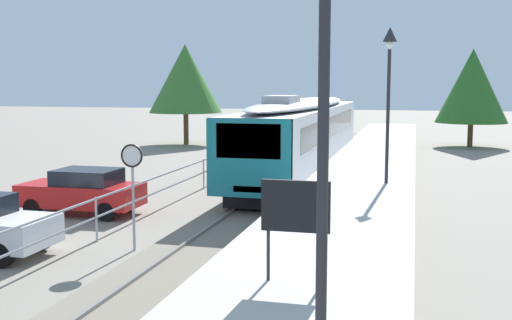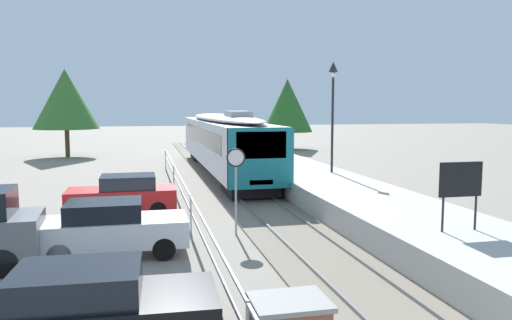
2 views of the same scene
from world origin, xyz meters
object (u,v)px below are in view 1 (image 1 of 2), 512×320
Objects in this scene: commuter_train at (303,130)px; platform_lamp_mid_platform at (389,75)px; speed_limit_sign at (132,170)px; parked_hatchback_red at (83,191)px; platform_lamp_near_end at (324,55)px; platform_notice_board at (296,210)px.

platform_lamp_mid_platform is (4.22, -7.20, 2.47)m from commuter_train.
speed_limit_sign is (-6.13, -7.27, -2.50)m from platform_lamp_mid_platform.
speed_limit_sign reaches higher than parked_hatchback_red.
platform_lamp_mid_platform is (0.00, 15.57, 0.00)m from platform_lamp_near_end.
speed_limit_sign is at bearing -130.13° from platform_lamp_mid_platform.
platform_lamp_mid_platform is 2.97× the size of platform_notice_board.
platform_lamp_mid_platform is at bearing 84.84° from platform_notice_board.
commuter_train is at bearing 62.59° from parked_hatchback_red.
speed_limit_sign is at bearing -46.08° from parked_hatchback_red.
platform_lamp_near_end is 10.61m from speed_limit_sign.
commuter_train is 11.26× the size of platform_notice_board.
speed_limit_sign is 5.41m from parked_hatchback_red.
speed_limit_sign is at bearing -97.50° from commuter_train.
platform_notice_board is at bearing -95.16° from platform_lamp_mid_platform.
speed_limit_sign is at bearing 140.09° from platform_notice_board.
speed_limit_sign is at bearing 126.43° from platform_lamp_near_end.
commuter_train is 23.29m from platform_lamp_near_end.
platform_lamp_mid_platform reaches higher than speed_limit_sign.
speed_limit_sign reaches higher than platform_notice_board.
parked_hatchback_red is (-8.73, 8.03, -1.40)m from platform_notice_board.
speed_limit_sign is (-1.90, -14.47, -0.02)m from commuter_train.
parked_hatchback_red is (-9.77, 12.08, -3.83)m from platform_lamp_near_end.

